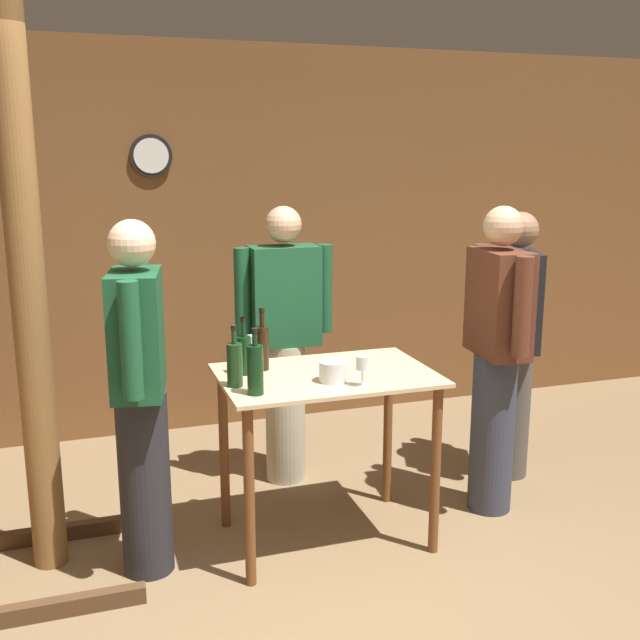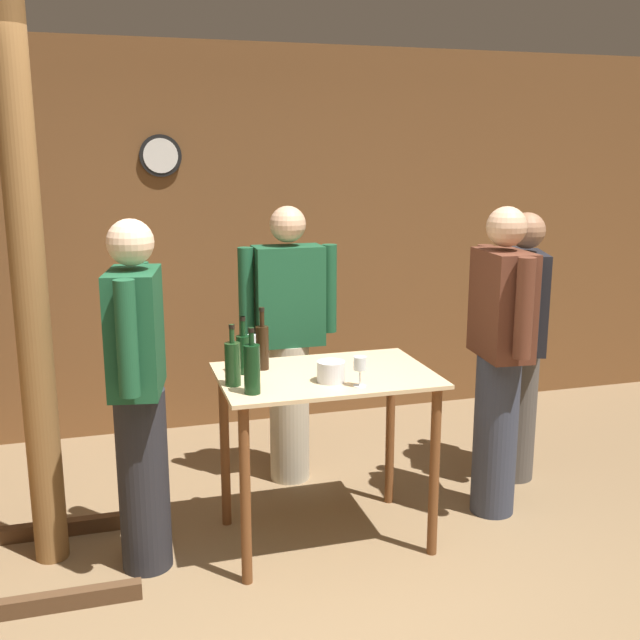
# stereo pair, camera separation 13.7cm
# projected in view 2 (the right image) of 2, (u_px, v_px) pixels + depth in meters

# --- Properties ---
(back_wall) EXTENTS (8.40, 0.08, 2.70)m
(back_wall) POSITION_uv_depth(u_px,v_px,m) (227.00, 241.00, 5.30)
(back_wall) COLOR brown
(back_wall) RESTS_ON ground_plane
(tasting_table) EXTENTS (1.06, 0.71, 0.90)m
(tasting_table) POSITION_uv_depth(u_px,v_px,m) (326.00, 407.00, 3.75)
(tasting_table) COLOR #D1B284
(tasting_table) RESTS_ON ground_plane
(wooden_post) EXTENTS (0.16, 0.16, 2.70)m
(wooden_post) POSITION_uv_depth(u_px,v_px,m) (30.00, 290.00, 3.43)
(wooden_post) COLOR brown
(wooden_post) RESTS_ON ground_plane
(wine_bottle_far_left) EXTENTS (0.07, 0.07, 0.29)m
(wine_bottle_far_left) POSITION_uv_depth(u_px,v_px,m) (233.00, 362.00, 3.50)
(wine_bottle_far_left) COLOR #193819
(wine_bottle_far_left) RESTS_ON tasting_table
(wine_bottle_left) EXTENTS (0.07, 0.07, 0.31)m
(wine_bottle_left) POSITION_uv_depth(u_px,v_px,m) (252.00, 368.00, 3.38)
(wine_bottle_left) COLOR black
(wine_bottle_left) RESTS_ON tasting_table
(wine_bottle_center) EXTENTS (0.07, 0.07, 0.29)m
(wine_bottle_center) POSITION_uv_depth(u_px,v_px,m) (243.00, 353.00, 3.69)
(wine_bottle_center) COLOR black
(wine_bottle_center) RESTS_ON tasting_table
(wine_bottle_right) EXTENTS (0.06, 0.06, 0.32)m
(wine_bottle_right) POSITION_uv_depth(u_px,v_px,m) (262.00, 346.00, 3.76)
(wine_bottle_right) COLOR black
(wine_bottle_right) RESTS_ON tasting_table
(wine_glass_near_left) EXTENTS (0.06, 0.06, 0.15)m
(wine_glass_near_left) POSITION_uv_depth(u_px,v_px,m) (252.00, 343.00, 3.89)
(wine_glass_near_left) COLOR silver
(wine_glass_near_left) RESTS_ON tasting_table
(wine_glass_near_center) EXTENTS (0.06, 0.06, 0.14)m
(wine_glass_near_center) POSITION_uv_depth(u_px,v_px,m) (360.00, 365.00, 3.48)
(wine_glass_near_center) COLOR silver
(wine_glass_near_center) RESTS_ON tasting_table
(ice_bucket) EXTENTS (0.13, 0.13, 0.10)m
(ice_bucket) POSITION_uv_depth(u_px,v_px,m) (331.00, 372.00, 3.57)
(ice_bucket) COLOR silver
(ice_bucket) RESTS_ON tasting_table
(person_host) EXTENTS (0.25, 0.59, 1.70)m
(person_host) POSITION_uv_depth(u_px,v_px,m) (500.00, 356.00, 4.01)
(person_host) COLOR #333847
(person_host) RESTS_ON ground_plane
(person_visitor_with_scarf) EXTENTS (0.59, 0.24, 1.67)m
(person_visitor_with_scarf) POSITION_uv_depth(u_px,v_px,m) (289.00, 339.00, 4.44)
(person_visitor_with_scarf) COLOR #B7AD93
(person_visitor_with_scarf) RESTS_ON ground_plane
(person_visitor_bearded) EXTENTS (0.34, 0.56, 1.63)m
(person_visitor_bearded) POSITION_uv_depth(u_px,v_px,m) (520.00, 342.00, 4.46)
(person_visitor_bearded) COLOR #4C4742
(person_visitor_bearded) RESTS_ON ground_plane
(person_visitor_near_door) EXTENTS (0.29, 0.58, 1.69)m
(person_visitor_near_door) POSITION_uv_depth(u_px,v_px,m) (139.00, 391.00, 3.45)
(person_visitor_near_door) COLOR #232328
(person_visitor_near_door) RESTS_ON ground_plane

